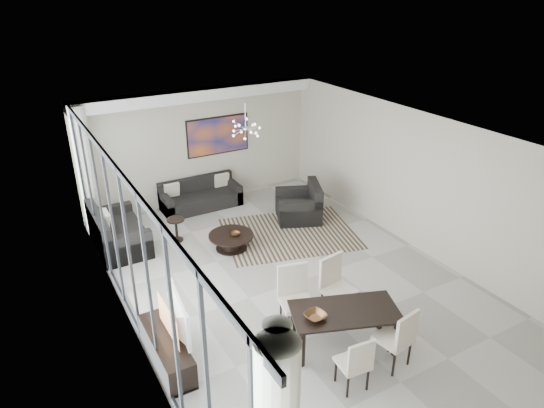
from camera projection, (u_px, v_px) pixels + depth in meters
room_shell at (317, 209)px, 8.79m from camera, size 6.00×9.00×2.90m
window_wall at (135, 255)px, 7.29m from camera, size 0.37×8.95×2.90m
soffit at (199, 95)px, 11.42m from camera, size 5.98×0.40×0.26m
painting at (218, 136)px, 12.25m from camera, size 1.68×0.04×0.98m
chandelier at (246, 129)px, 10.31m from camera, size 0.66×0.66×0.71m
rug at (289, 233)px, 10.98m from camera, size 3.35×2.88×0.01m
coffee_table at (231, 241)px, 10.30m from camera, size 0.96×0.96×0.34m
bowl_coffee at (235, 234)px, 10.21m from camera, size 0.25×0.25×0.07m
sofa_main at (200, 198)px, 12.19m from camera, size 1.97×0.80×0.71m
loveseat at (117, 234)px, 10.32m from camera, size 0.98×1.75×0.87m
armchair at (300, 207)px, 11.57m from camera, size 1.33×1.35×0.88m
side_table at (176, 226)px, 10.56m from camera, size 0.38×0.38×0.53m
tv_console at (167, 350)px, 7.20m from camera, size 0.41×1.47×0.46m
television at (173, 316)px, 7.08m from camera, size 0.26×1.07×0.61m
dining_table at (345, 315)px, 7.36m from camera, size 1.82×1.34×0.68m
dining_chair_sw at (356, 361)px, 6.59m from camera, size 0.45×0.45×0.89m
dining_chair_se at (400, 336)px, 6.96m from camera, size 0.53×0.53×1.01m
dining_chair_nw at (294, 292)px, 7.83m from camera, size 0.61×0.61×1.11m
dining_chair_ne at (335, 282)px, 8.12m from camera, size 0.57×0.57×1.08m
bowl_dining at (315, 316)px, 7.15m from camera, size 0.35×0.35×0.08m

